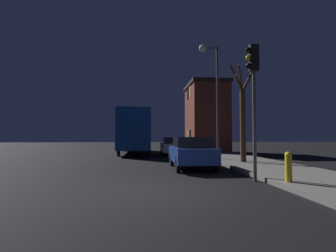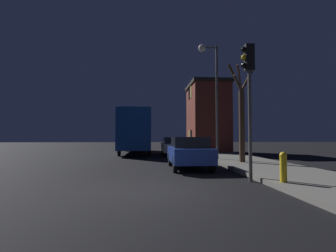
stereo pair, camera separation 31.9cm
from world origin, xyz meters
TOP-DOWN VIEW (x-y plane):
  - ground_plane at (0.00, 0.00)m, footprint 120.00×120.00m
  - sidewalk at (5.29, 0.00)m, footprint 3.54×60.00m
  - brick_building at (5.34, 16.80)m, footprint 3.48×5.49m
  - streetlamp at (3.61, 8.16)m, footprint 1.20×0.47m
  - traffic_light at (3.24, 1.07)m, footprint 0.43×0.24m
  - bare_tree at (4.81, 6.16)m, footprint 1.75×1.71m
  - bus at (-1.27, 16.06)m, footprint 2.55×9.78m
  - car_near_lane at (1.74, 4.70)m, footprint 1.75×3.91m
  - car_mid_lane at (1.82, 13.32)m, footprint 1.85×4.19m
  - fire_hydrant at (3.87, 0.04)m, footprint 0.21×0.21m

SIDE VIEW (x-z plane):
  - ground_plane at x=0.00m, z-range 0.00..0.00m
  - sidewalk at x=5.29m, z-range 0.00..0.16m
  - fire_hydrant at x=3.87m, z-range 0.18..1.08m
  - car_mid_lane at x=1.82m, z-range 0.04..1.48m
  - car_near_lane at x=1.74m, z-range 0.05..1.54m
  - bus at x=-1.27m, z-range 0.35..4.10m
  - bare_tree at x=4.81m, z-range -0.02..5.20m
  - traffic_light at x=3.24m, z-range 1.00..5.66m
  - brick_building at x=5.34m, z-range 0.17..6.53m
  - streetlamp at x=3.61m, z-range 1.59..8.61m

